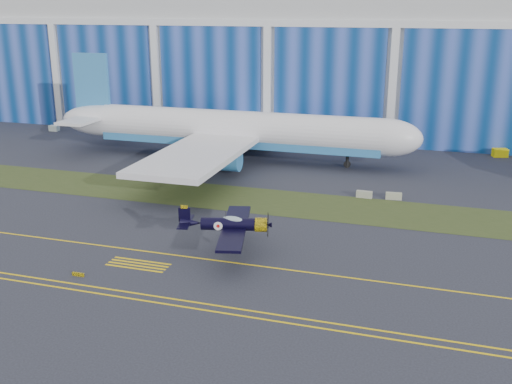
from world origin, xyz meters
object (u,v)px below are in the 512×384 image
(warbird, at_px, (229,224))
(shipping_container, at_px, (315,140))
(jetliner, at_px, (237,90))
(tug, at_px, (500,153))

(warbird, height_order, shipping_container, warbird)
(jetliner, height_order, shipping_container, jetliner)
(warbird, bearing_deg, jetliner, 93.87)
(warbird, height_order, tug, warbird)
(shipping_container, xyz_separation_m, tug, (30.16, 2.24, -0.69))
(shipping_container, bearing_deg, jetliner, -152.60)
(jetliner, xyz_separation_m, tug, (40.17, 14.29, -10.39))
(shipping_container, bearing_deg, warbird, -111.02)
(shipping_container, height_order, tug, shipping_container)
(jetliner, bearing_deg, shipping_container, 49.83)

